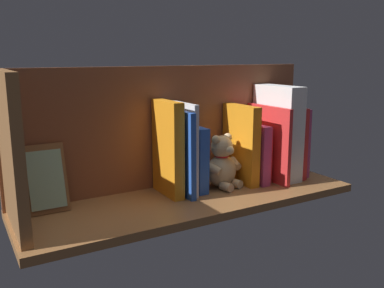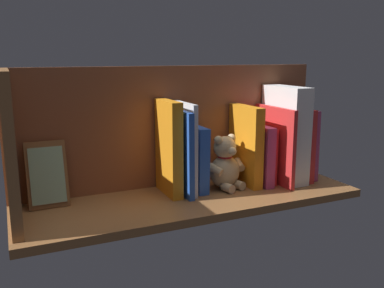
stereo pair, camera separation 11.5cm
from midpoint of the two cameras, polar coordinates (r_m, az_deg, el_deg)
name	(u,v)px [view 1 (the left image)]	position (r cm, az deg, el deg)	size (l,w,h in cm)	color
ground_plane	(192,200)	(118.94, -2.78, -7.63)	(95.58, 30.51, 2.20)	brown
shelf_back_panel	(170,127)	(125.47, -5.60, 2.35)	(95.58, 1.50, 35.80)	brown
shelf_side_divider	(11,153)	(101.97, -26.40, -1.14)	(2.40, 24.51, 35.80)	brown
book_0	(291,140)	(141.28, 11.17, 0.45)	(1.87, 15.49, 22.12)	#B23F72
book_1	(287,141)	(138.94, 10.55, 0.41)	(1.91, 17.01, 22.73)	red
dictionary_thick_white	(277,132)	(134.84, 9.20, 1.58)	(6.16, 17.88, 29.53)	white
book_2	(268,143)	(131.99, 7.88, 0.07)	(1.29, 19.83, 23.54)	red
book_3	(256,152)	(133.66, 6.35, -1.11)	(1.43, 14.00, 17.30)	red
book_4	(251,152)	(131.06, 5.57, -1.16)	(2.96, 16.02, 18.17)	#B23F72
book_5	(241,144)	(128.52, 4.14, -0.05)	(3.12, 15.41, 24.06)	orange
teddy_bear	(222,164)	(124.67, 1.52, -2.76)	(12.71, 11.62, 16.05)	#D1B284
book_6	(193,158)	(121.86, -2.55, -1.96)	(3.12, 13.17, 18.89)	blue
book_7	(185,148)	(119.16, -3.70, -0.56)	(1.34, 14.48, 25.93)	silver
book_8	(179,153)	(117.77, -4.51, -1.20)	(1.60, 15.96, 24.02)	blue
book_9	(168,148)	(117.10, -6.12, -0.64)	(3.13, 13.92, 26.68)	orange
picture_frame_leaning	(46,179)	(113.25, -22.08, -4.49)	(10.25, 5.88, 17.18)	brown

